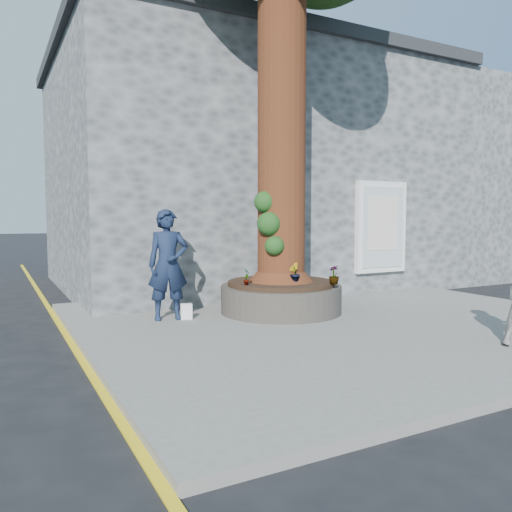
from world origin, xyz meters
name	(u,v)px	position (x,y,z in m)	size (l,w,h in m)	color
ground	(303,347)	(0.00, 0.00, 0.00)	(120.00, 120.00, 0.00)	black
pavement	(342,321)	(1.50, 1.00, 0.06)	(9.00, 8.00, 0.12)	slate
yellow_line	(79,357)	(-3.05, 1.00, 0.00)	(0.10, 30.00, 0.01)	yellow
stone_shop	(241,176)	(2.50, 7.20, 3.16)	(10.30, 8.30, 6.30)	#45484A
neighbour_shop	(434,189)	(10.50, 7.20, 3.00)	(6.00, 8.00, 6.00)	#45484A
planter	(281,297)	(0.80, 2.00, 0.41)	(2.30, 2.30, 0.60)	black
man	(168,265)	(-1.33, 2.34, 1.10)	(0.72, 0.47, 1.96)	#141F38
shopping_bag	(186,311)	(-1.04, 2.21, 0.26)	(0.20, 0.12, 0.28)	white
plant_a	(246,276)	(-0.05, 1.79, 0.88)	(0.17, 0.12, 0.32)	gray
plant_b	(294,273)	(0.78, 1.51, 0.93)	(0.23, 0.22, 0.41)	gray
plant_c	(334,275)	(1.41, 1.15, 0.89)	(0.19, 0.19, 0.34)	gray
plant_d	(295,268)	(1.65, 2.85, 0.86)	(0.25, 0.22, 0.28)	gray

